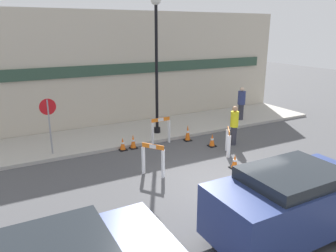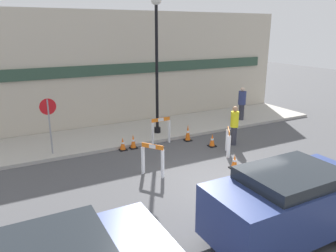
{
  "view_description": "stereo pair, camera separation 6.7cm",
  "coord_description": "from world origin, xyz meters",
  "px_view_note": "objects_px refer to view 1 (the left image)",
  "views": [
    {
      "loc": [
        -6.01,
        -7.26,
        4.67
      ],
      "look_at": [
        -0.18,
        3.57,
        1.0
      ],
      "focal_mm": 35.0,
      "sensor_mm": 36.0,
      "label": 1
    },
    {
      "loc": [
        -5.95,
        -7.29,
        4.67
      ],
      "look_at": [
        -0.18,
        3.57,
        1.0
      ],
      "focal_mm": 35.0,
      "sensor_mm": 36.0,
      "label": 2
    }
  ],
  "objects_px": {
    "person_worker": "(234,124)",
    "stop_sign": "(49,117)",
    "person_pedestrian": "(241,103)",
    "streetlamp_post": "(156,48)",
    "parked_car_1": "(290,201)"
  },
  "relations": [
    {
      "from": "person_worker",
      "to": "stop_sign",
      "type": "bearing_deg",
      "value": -12.29
    },
    {
      "from": "stop_sign",
      "to": "person_worker",
      "type": "relative_size",
      "value": 1.28
    },
    {
      "from": "person_pedestrian",
      "to": "stop_sign",
      "type": "bearing_deg",
      "value": -4.23
    },
    {
      "from": "stop_sign",
      "to": "person_pedestrian",
      "type": "bearing_deg",
      "value": 176.96
    },
    {
      "from": "streetlamp_post",
      "to": "stop_sign",
      "type": "distance_m",
      "value": 5.23
    },
    {
      "from": "person_worker",
      "to": "parked_car_1",
      "type": "bearing_deg",
      "value": 66.5
    },
    {
      "from": "parked_car_1",
      "to": "streetlamp_post",
      "type": "bearing_deg",
      "value": 84.41
    },
    {
      "from": "streetlamp_post",
      "to": "stop_sign",
      "type": "relative_size",
      "value": 2.78
    },
    {
      "from": "streetlamp_post",
      "to": "stop_sign",
      "type": "xyz_separation_m",
      "value": [
        -4.66,
        -0.48,
        -2.32
      ]
    },
    {
      "from": "stop_sign",
      "to": "person_worker",
      "type": "distance_m",
      "value": 7.26
    },
    {
      "from": "stop_sign",
      "to": "streetlamp_post",
      "type": "bearing_deg",
      "value": -179.61
    },
    {
      "from": "streetlamp_post",
      "to": "parked_car_1",
      "type": "relative_size",
      "value": 1.54
    },
    {
      "from": "person_pedestrian",
      "to": "person_worker",
      "type": "bearing_deg",
      "value": 38.36
    },
    {
      "from": "person_pedestrian",
      "to": "parked_car_1",
      "type": "bearing_deg",
      "value": 48.92
    },
    {
      "from": "streetlamp_post",
      "to": "stop_sign",
      "type": "height_order",
      "value": "streetlamp_post"
    }
  ]
}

